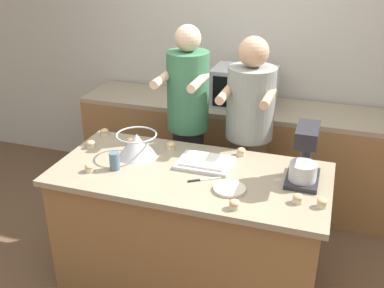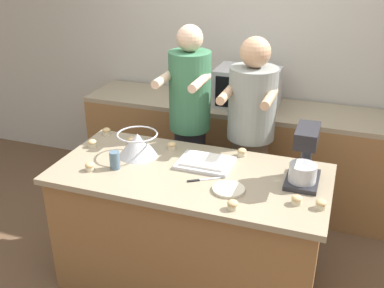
% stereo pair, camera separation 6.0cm
% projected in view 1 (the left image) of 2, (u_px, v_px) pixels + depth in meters
% --- Properties ---
extents(ground_plane, '(16.00, 16.00, 0.00)m').
position_uv_depth(ground_plane, '(190.00, 278.00, 3.31)').
color(ground_plane, brown).
extents(back_wall, '(10.00, 0.06, 2.70)m').
position_uv_depth(back_wall, '(245.00, 49.00, 4.13)').
color(back_wall, '#B2ADA3').
rests_on(back_wall, ground_plane).
extents(island_counter, '(1.80, 0.86, 0.89)m').
position_uv_depth(island_counter, '(190.00, 228.00, 3.12)').
color(island_counter, olive).
rests_on(island_counter, ground_plane).
extents(back_counter, '(2.80, 0.60, 0.93)m').
position_uv_depth(back_counter, '(233.00, 151.00, 4.20)').
color(back_counter, olive).
rests_on(back_counter, ground_plane).
extents(person_left, '(0.34, 0.50, 1.72)m').
position_uv_depth(person_left, '(188.00, 128.00, 3.56)').
color(person_left, '#232328').
rests_on(person_left, ground_plane).
extents(person_right, '(0.37, 0.52, 1.66)m').
position_uv_depth(person_right, '(248.00, 140.00, 3.44)').
color(person_right, brown).
rests_on(person_right, ground_plane).
extents(stand_mixer, '(0.20, 0.30, 0.37)m').
position_uv_depth(stand_mixer, '(305.00, 158.00, 2.75)').
color(stand_mixer, '#232328').
rests_on(stand_mixer, island_counter).
extents(mixing_bowl, '(0.28, 0.28, 0.17)m').
position_uv_depth(mixing_bowl, '(137.00, 144.00, 3.11)').
color(mixing_bowl, '#BCBCC1').
rests_on(mixing_bowl, island_counter).
extents(baking_tray, '(0.36, 0.28, 0.04)m').
position_uv_depth(baking_tray, '(205.00, 162.00, 3.02)').
color(baking_tray, silver).
rests_on(baking_tray, island_counter).
extents(microwave_oven, '(0.54, 0.38, 0.33)m').
position_uv_depth(microwave_oven, '(244.00, 87.00, 3.91)').
color(microwave_oven, '#B7B7BC').
rests_on(microwave_oven, back_counter).
extents(drinking_glass, '(0.07, 0.07, 0.12)m').
position_uv_depth(drinking_glass, '(115.00, 161.00, 2.94)').
color(drinking_glass, slate).
rests_on(drinking_glass, island_counter).
extents(small_plate, '(0.20, 0.20, 0.02)m').
position_uv_depth(small_plate, '(230.00, 189.00, 2.71)').
color(small_plate, beige).
rests_on(small_plate, island_counter).
extents(knife, '(0.19, 0.13, 0.01)m').
position_uv_depth(knife, '(202.00, 180.00, 2.83)').
color(knife, '#BCBCC1').
rests_on(knife, island_counter).
extents(cupcake_0, '(0.06, 0.06, 0.06)m').
position_uv_depth(cupcake_0, '(241.00, 152.00, 3.14)').
color(cupcake_0, beige).
rests_on(cupcake_0, island_counter).
extents(cupcake_1, '(0.06, 0.06, 0.06)m').
position_uv_depth(cupcake_1, '(171.00, 146.00, 3.23)').
color(cupcake_1, beige).
rests_on(cupcake_1, island_counter).
extents(cupcake_2, '(0.06, 0.06, 0.06)m').
position_uv_depth(cupcake_2, '(322.00, 203.00, 2.54)').
color(cupcake_2, beige).
rests_on(cupcake_2, island_counter).
extents(cupcake_3, '(0.06, 0.06, 0.06)m').
position_uv_depth(cupcake_3, '(131.00, 141.00, 3.31)').
color(cupcake_3, beige).
rests_on(cupcake_3, island_counter).
extents(cupcake_4, '(0.06, 0.06, 0.06)m').
position_uv_depth(cupcake_4, '(298.00, 198.00, 2.58)').
color(cupcake_4, beige).
rests_on(cupcake_4, island_counter).
extents(cupcake_5, '(0.06, 0.06, 0.06)m').
position_uv_depth(cupcake_5, '(90.00, 168.00, 2.92)').
color(cupcake_5, beige).
rests_on(cupcake_5, island_counter).
extents(cupcake_6, '(0.06, 0.06, 0.06)m').
position_uv_depth(cupcake_6, '(105.00, 132.00, 3.46)').
color(cupcake_6, beige).
rests_on(cupcake_6, island_counter).
extents(cupcake_7, '(0.06, 0.06, 0.06)m').
position_uv_depth(cupcake_7, '(91.00, 144.00, 3.25)').
color(cupcake_7, beige).
rests_on(cupcake_7, island_counter).
extents(cupcake_8, '(0.06, 0.06, 0.06)m').
position_uv_depth(cupcake_8, '(235.00, 204.00, 2.52)').
color(cupcake_8, beige).
rests_on(cupcake_8, island_counter).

